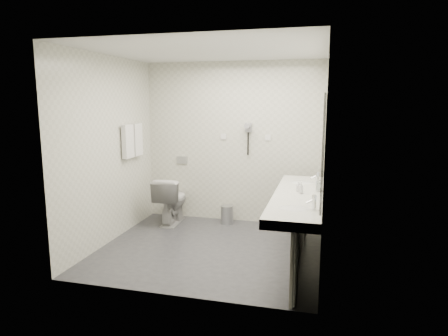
# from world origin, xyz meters

# --- Properties ---
(floor) EXTENTS (2.80, 2.80, 0.00)m
(floor) POSITION_xyz_m (0.00, 0.00, 0.00)
(floor) COLOR #2D2D33
(floor) RESTS_ON ground
(ceiling) EXTENTS (2.80, 2.80, 0.00)m
(ceiling) POSITION_xyz_m (0.00, 0.00, 2.50)
(ceiling) COLOR silver
(ceiling) RESTS_ON wall_back
(wall_back) EXTENTS (2.80, 0.00, 2.80)m
(wall_back) POSITION_xyz_m (0.00, 1.30, 1.25)
(wall_back) COLOR beige
(wall_back) RESTS_ON floor
(wall_front) EXTENTS (2.80, 0.00, 2.80)m
(wall_front) POSITION_xyz_m (0.00, -1.30, 1.25)
(wall_front) COLOR beige
(wall_front) RESTS_ON floor
(wall_left) EXTENTS (0.00, 2.60, 2.60)m
(wall_left) POSITION_xyz_m (-1.40, 0.00, 1.25)
(wall_left) COLOR beige
(wall_left) RESTS_ON floor
(wall_right) EXTENTS (0.00, 2.60, 2.60)m
(wall_right) POSITION_xyz_m (1.40, 0.00, 1.25)
(wall_right) COLOR beige
(wall_right) RESTS_ON floor
(vanity_counter) EXTENTS (0.55, 2.20, 0.10)m
(vanity_counter) POSITION_xyz_m (1.12, -0.20, 0.80)
(vanity_counter) COLOR silver
(vanity_counter) RESTS_ON floor
(vanity_panel) EXTENTS (0.03, 2.15, 0.75)m
(vanity_panel) POSITION_xyz_m (1.15, -0.20, 0.38)
(vanity_panel) COLOR #9B9A93
(vanity_panel) RESTS_ON floor
(vanity_post_near) EXTENTS (0.06, 0.06, 0.75)m
(vanity_post_near) POSITION_xyz_m (1.18, -1.24, 0.38)
(vanity_post_near) COLOR silver
(vanity_post_near) RESTS_ON floor
(vanity_post_far) EXTENTS (0.06, 0.06, 0.75)m
(vanity_post_far) POSITION_xyz_m (1.18, 0.84, 0.38)
(vanity_post_far) COLOR silver
(vanity_post_far) RESTS_ON floor
(mirror) EXTENTS (0.02, 2.20, 1.05)m
(mirror) POSITION_xyz_m (1.39, -0.20, 1.45)
(mirror) COLOR #B2BCC6
(mirror) RESTS_ON wall_right
(basin_near) EXTENTS (0.40, 0.31, 0.05)m
(basin_near) POSITION_xyz_m (1.12, -0.85, 0.83)
(basin_near) COLOR silver
(basin_near) RESTS_ON vanity_counter
(basin_far) EXTENTS (0.40, 0.31, 0.05)m
(basin_far) POSITION_xyz_m (1.12, 0.45, 0.83)
(basin_far) COLOR silver
(basin_far) RESTS_ON vanity_counter
(faucet_near) EXTENTS (0.04, 0.04, 0.15)m
(faucet_near) POSITION_xyz_m (1.32, -0.85, 0.92)
(faucet_near) COLOR silver
(faucet_near) RESTS_ON vanity_counter
(faucet_far) EXTENTS (0.04, 0.04, 0.15)m
(faucet_far) POSITION_xyz_m (1.32, 0.45, 0.92)
(faucet_far) COLOR silver
(faucet_far) RESTS_ON vanity_counter
(soap_bottle_a) EXTENTS (0.07, 0.07, 0.12)m
(soap_bottle_a) POSITION_xyz_m (1.12, -0.10, 0.91)
(soap_bottle_a) COLOR beige
(soap_bottle_a) RESTS_ON vanity_counter
(soap_bottle_c) EXTENTS (0.07, 0.07, 0.14)m
(soap_bottle_c) POSITION_xyz_m (1.15, -0.19, 0.92)
(soap_bottle_c) COLOR beige
(soap_bottle_c) RESTS_ON vanity_counter
(glass_left) EXTENTS (0.08, 0.08, 0.11)m
(glass_left) POSITION_xyz_m (1.35, -0.01, 0.91)
(glass_left) COLOR silver
(glass_left) RESTS_ON vanity_counter
(glass_right) EXTENTS (0.07, 0.07, 0.11)m
(glass_right) POSITION_xyz_m (1.35, 0.09, 0.91)
(glass_right) COLOR silver
(glass_right) RESTS_ON vanity_counter
(toilet) EXTENTS (0.44, 0.74, 0.74)m
(toilet) POSITION_xyz_m (-0.89, 0.90, 0.37)
(toilet) COLOR silver
(toilet) RESTS_ON floor
(flush_plate) EXTENTS (0.18, 0.02, 0.12)m
(flush_plate) POSITION_xyz_m (-0.85, 1.29, 0.95)
(flush_plate) COLOR #B2B5BA
(flush_plate) RESTS_ON wall_back
(pedal_bin) EXTENTS (0.20, 0.20, 0.28)m
(pedal_bin) POSITION_xyz_m (-0.04, 1.07, 0.14)
(pedal_bin) COLOR #B2B5BA
(pedal_bin) RESTS_ON floor
(bin_lid) EXTENTS (0.20, 0.20, 0.02)m
(bin_lid) POSITION_xyz_m (-0.04, 1.07, 0.28)
(bin_lid) COLOR #B2B5BA
(bin_lid) RESTS_ON pedal_bin
(towel_rail) EXTENTS (0.02, 0.62, 0.02)m
(towel_rail) POSITION_xyz_m (-1.35, 0.55, 1.55)
(towel_rail) COLOR silver
(towel_rail) RESTS_ON wall_left
(towel_near) EXTENTS (0.07, 0.24, 0.48)m
(towel_near) POSITION_xyz_m (-1.34, 0.41, 1.33)
(towel_near) COLOR silver
(towel_near) RESTS_ON towel_rail
(towel_far) EXTENTS (0.07, 0.24, 0.48)m
(towel_far) POSITION_xyz_m (-1.34, 0.69, 1.33)
(towel_far) COLOR silver
(towel_far) RESTS_ON towel_rail
(dryer_cradle) EXTENTS (0.10, 0.04, 0.14)m
(dryer_cradle) POSITION_xyz_m (0.25, 1.27, 1.50)
(dryer_cradle) COLOR gray
(dryer_cradle) RESTS_ON wall_back
(dryer_barrel) EXTENTS (0.08, 0.14, 0.08)m
(dryer_barrel) POSITION_xyz_m (0.25, 1.20, 1.53)
(dryer_barrel) COLOR gray
(dryer_barrel) RESTS_ON dryer_cradle
(dryer_cord) EXTENTS (0.02, 0.02, 0.35)m
(dryer_cord) POSITION_xyz_m (0.25, 1.26, 1.25)
(dryer_cord) COLOR black
(dryer_cord) RESTS_ON dryer_cradle
(switch_plate_a) EXTENTS (0.09, 0.02, 0.09)m
(switch_plate_a) POSITION_xyz_m (-0.15, 1.29, 1.35)
(switch_plate_a) COLOR silver
(switch_plate_a) RESTS_ON wall_back
(switch_plate_b) EXTENTS (0.09, 0.02, 0.09)m
(switch_plate_b) POSITION_xyz_m (0.55, 1.29, 1.35)
(switch_plate_b) COLOR silver
(switch_plate_b) RESTS_ON wall_back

